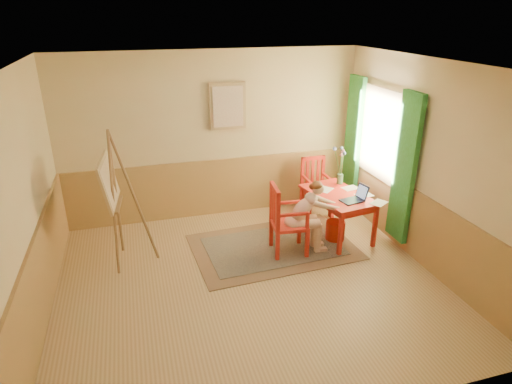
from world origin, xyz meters
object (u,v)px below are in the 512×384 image
object	(u,v)px
table	(338,199)
easel	(112,187)
laptop	(355,198)
chair_left	(286,220)
chair_back	(315,186)
figure	(307,214)

from	to	relation	value
table	easel	world-z (taller)	easel
table	laptop	bearing A→B (deg)	-66.97
chair_left	chair_back	distance (m)	1.55
chair_left	easel	size ratio (longest dim) A/B	0.55
chair_left	easel	bearing A→B (deg)	169.85
table	laptop	size ratio (longest dim) A/B	3.11
table	chair_back	size ratio (longest dim) A/B	1.30
figure	chair_left	bearing A→B (deg)	172.63
chair_left	figure	xyz separation A→B (m)	(0.31, -0.04, 0.08)
chair_back	figure	distance (m)	1.41
table	chair_left	xyz separation A→B (m)	(-0.96, -0.29, -0.09)
table	figure	distance (m)	0.73
figure	easel	size ratio (longest dim) A/B	0.57
figure	table	bearing A→B (deg)	26.63
easel	table	bearing A→B (deg)	-2.29
table	easel	bearing A→B (deg)	177.71
table	figure	world-z (taller)	figure
figure	easel	xyz separation A→B (m)	(-2.65, 0.46, 0.54)
laptop	easel	xyz separation A→B (m)	(-3.43, 0.44, 0.39)
table	chair_back	bearing A→B (deg)	88.57
figure	laptop	xyz separation A→B (m)	(0.78, 0.02, 0.15)
chair_left	figure	world-z (taller)	figure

